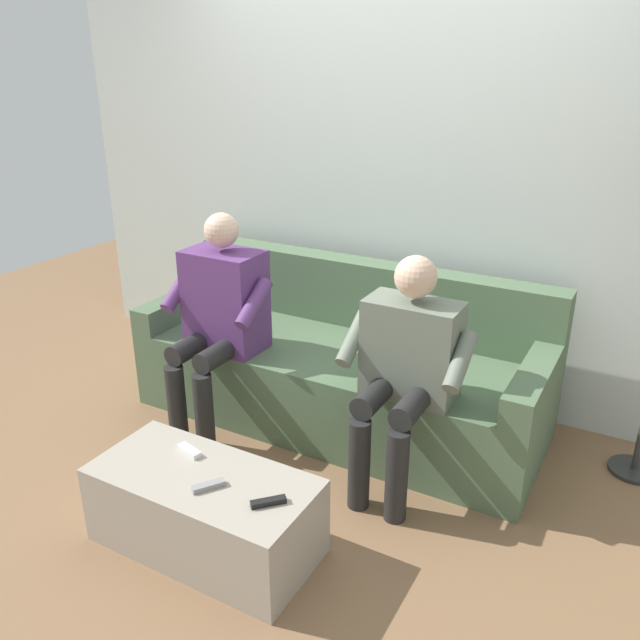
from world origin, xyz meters
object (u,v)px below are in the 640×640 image
Objects in this scene: coffee_table at (205,510)px; remote_black at (268,502)px; person_left_seated at (406,362)px; couch at (343,369)px; person_right_seated at (219,311)px; remote_gray at (208,486)px; remote_white at (189,451)px.

remote_black is at bearing 176.01° from coffee_table.
person_left_seated is 0.90m from remote_black.
couch is 0.76m from person_right_seated.
person_right_seated is at bearing 68.62° from remote_gray.
coffee_table is at bearing -18.94° from remote_white.
person_left_seated is at bearing 141.51° from couch.
remote_black is (-0.48, 0.12, -0.00)m from remote_white.
couch is 16.42× the size of remote_black.
remote_white is 0.95× the size of remote_gray.
remote_white and remote_black have the same top height.
remote_gray is (-0.61, 0.89, -0.31)m from person_right_seated.
person_right_seated is (0.53, 0.40, 0.38)m from couch.
coffee_table is 0.25m from remote_white.
remote_black is 0.26m from remote_gray.
coffee_table is at bearing 89.14° from remote_gray.
person_left_seated is at bearing 6.73° from remote_gray.
person_left_seated reaches higher than coffee_table.
person_left_seated is 8.56× the size of remote_gray.
person_left_seated reaches higher than remote_gray.
couch is 1.88× the size of person_right_seated.
couch is 2.38× the size of coffee_table.
remote_black is at bearing -48.78° from remote_gray.
couch is at bearing 97.77° from remote_white.
person_left_seated is 8.23× the size of remote_black.
person_right_seated reaches higher than remote_black.
person_right_seated reaches higher than remote_white.
person_left_seated is 0.94× the size of person_right_seated.
person_right_seated is 1.12m from remote_gray.
coffee_table is 1.07m from person_left_seated.
person_left_seated is at bearing 61.64° from remote_white.
coffee_table is 0.84× the size of person_left_seated.
person_right_seated is at bearing -1.37° from person_left_seated.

